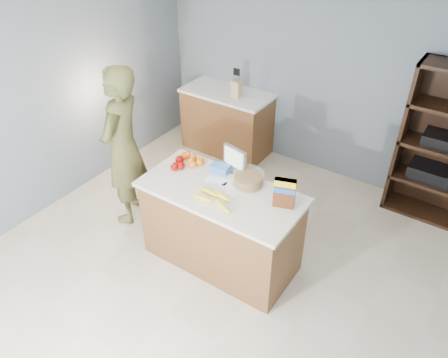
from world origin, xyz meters
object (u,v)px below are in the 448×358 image
Objects in this scene: counter_peninsula at (221,229)px; person at (123,148)px; cereal_box at (285,191)px; tv at (235,159)px; shelving_unit at (443,148)px.

person is at bearing 178.58° from counter_peninsula.
cereal_box is (1.89, 0.09, 0.15)m from person.
tv reaches higher than counter_peninsula.
counter_peninsula is 0.89m from cereal_box.
shelving_unit is at bearing 52.89° from counter_peninsula.
tv is at bearing 162.57° from cereal_box.
counter_peninsula is 0.72m from tv.
shelving_unit reaches higher than counter_peninsula.
counter_peninsula is 5.47× the size of cereal_box.
shelving_unit is 6.38× the size of tv.
cereal_box reaches higher than tv.
cereal_box reaches higher than counter_peninsula.
tv is (-1.61, -1.73, 0.19)m from shelving_unit.
tv is 0.99× the size of cereal_box.
person reaches higher than counter_peninsula.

